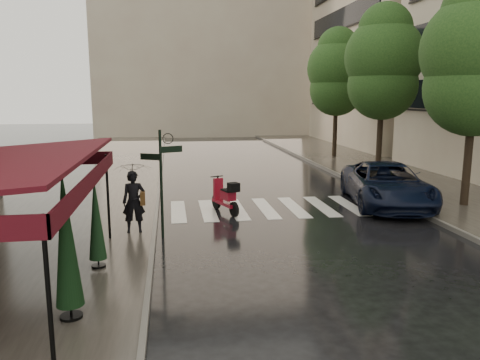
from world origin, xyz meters
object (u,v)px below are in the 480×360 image
object	(u,v)px
parked_car	(387,184)
parasol_front	(66,239)
pedestrian_with_umbrella	(133,175)
scooter	(226,197)
parasol_back	(96,219)

from	to	relation	value
parked_car	parasol_front	world-z (taller)	parasol_front
pedestrian_with_umbrella	scooter	distance (m)	3.92
pedestrian_with_umbrella	parasol_back	size ratio (longest dim) A/B	1.18
pedestrian_with_umbrella	parked_car	xyz separation A→B (m)	(9.00, 2.62, -1.02)
parasol_front	pedestrian_with_umbrella	bearing A→B (deg)	81.83
parked_car	scooter	bearing A→B (deg)	-165.92
parasol_back	parked_car	bearing A→B (deg)	29.15
parked_car	parasol_front	distance (m)	12.57
scooter	parasol_back	size ratio (longest dim) A/B	0.82
scooter	parasol_front	size ratio (longest dim) A/B	0.64
scooter	parasol_front	xyz separation A→B (m)	(-3.69, -7.56, 1.02)
parked_car	parasol_back	size ratio (longest dim) A/B	2.62
parked_car	parasol_back	bearing A→B (deg)	-139.96
scooter	parked_car	world-z (taller)	parked_car
pedestrian_with_umbrella	parasol_front	size ratio (longest dim) A/B	0.93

